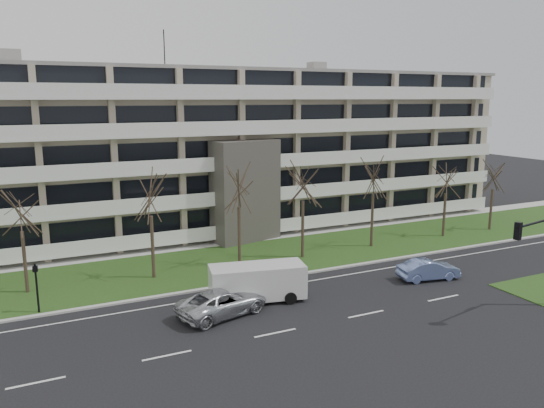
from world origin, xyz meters
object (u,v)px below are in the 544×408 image
white_van (259,279)px  traffic_signal (544,248)px  silver_pickup (222,302)px  pedestrian_signal (36,282)px  blue_sedan (428,270)px

white_van → traffic_signal: (14.43, -8.90, 2.56)m
white_van → traffic_signal: bearing=-20.1°
silver_pickup → pedestrian_signal: pedestrian_signal is taller
blue_sedan → pedestrian_signal: (-25.14, 5.35, 1.23)m
traffic_signal → silver_pickup: bearing=144.9°
blue_sedan → pedestrian_signal: bearing=88.3°
pedestrian_signal → silver_pickup: bearing=-16.6°
silver_pickup → white_van: size_ratio=0.89×
traffic_signal → pedestrian_signal: traffic_signal is taller
pedestrian_signal → white_van: bearing=-6.5°
silver_pickup → blue_sedan: (15.31, -0.40, -0.06)m
silver_pickup → traffic_signal: bearing=-129.0°
blue_sedan → pedestrian_signal: 25.73m
white_van → traffic_signal: 17.14m
pedestrian_signal → blue_sedan: bearing=-1.9°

